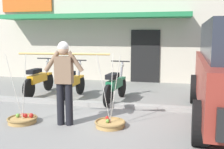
{
  "coord_description": "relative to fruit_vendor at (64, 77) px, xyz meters",
  "views": [
    {
      "loc": [
        1.61,
        -5.83,
        1.83
      ],
      "look_at": [
        0.15,
        0.6,
        0.85
      ],
      "focal_mm": 43.38,
      "sensor_mm": 36.0,
      "label": 1
    }
  ],
  "objects": [
    {
      "name": "ground_plane",
      "position": [
        0.51,
        0.85,
        -0.98
      ],
      "size": [
        90.0,
        90.0,
        0.0
      ],
      "primitive_type": "plane",
      "color": "gray"
    },
    {
      "name": "sidewalk_curb",
      "position": [
        0.51,
        1.55,
        -0.93
      ],
      "size": [
        20.0,
        0.24,
        0.1
      ],
      "primitive_type": "cube",
      "color": "gray",
      "rests_on": "ground"
    },
    {
      "name": "fruit_vendor",
      "position": [
        0.0,
        0.0,
        0.0
      ],
      "size": [
        1.85,
        0.23,
        1.7
      ],
      "color": "black",
      "rests_on": "ground"
    },
    {
      "name": "fruit_basket_left_side",
      "position": [
        0.92,
        0.08,
        -0.91
      ],
      "size": [
        0.62,
        0.62,
        1.45
      ],
      "color": "#B2894C",
      "rests_on": "ground"
    },
    {
      "name": "fruit_basket_right_side",
      "position": [
        -0.92,
        -0.08,
        -0.9
      ],
      "size": [
        0.62,
        0.62,
        1.45
      ],
      "color": "#B2894C",
      "rests_on": "ground"
    },
    {
      "name": "motorcycle_nearest_shop",
      "position": [
        -1.89,
        2.48,
        -0.53
      ],
      "size": [
        0.54,
        1.82,
        1.09
      ],
      "color": "black",
      "rests_on": "ground"
    },
    {
      "name": "motorcycle_second_in_row",
      "position": [
        -0.68,
        2.14,
        -0.53
      ],
      "size": [
        0.54,
        1.82,
        1.09
      ],
      "color": "black",
      "rests_on": "ground"
    },
    {
      "name": "motorcycle_third_in_row",
      "position": [
        0.6,
        2.1,
        -0.53
      ],
      "size": [
        0.54,
        1.82,
        1.09
      ],
      "color": "black",
      "rests_on": "ground"
    },
    {
      "name": "storefront_building",
      "position": [
        -0.88,
        7.86,
        1.12
      ],
      "size": [
        13.0,
        6.0,
        4.2
      ],
      "color": "beige",
      "rests_on": "ground"
    }
  ]
}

